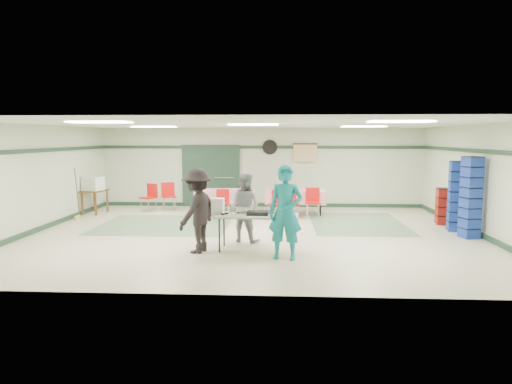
{
  "coord_description": "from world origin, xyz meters",
  "views": [
    {
      "loc": [
        0.65,
        -11.14,
        2.37
      ],
      "look_at": [
        0.08,
        -0.3,
        1.08
      ],
      "focal_mm": 32.0,
      "sensor_mm": 36.0,
      "label": 1
    }
  ],
  "objects_px": {
    "chair_c": "(313,199)",
    "broom": "(77,193)",
    "serving_table": "(257,217)",
    "office_printer": "(93,184)",
    "chair_a": "(291,200)",
    "chair_loose_b": "(150,195)",
    "printer_table": "(95,193)",
    "crate_stack_blue_b": "(457,196)",
    "chair_b": "(276,201)",
    "volunteer_dark": "(197,211)",
    "dining_table_a": "(296,196)",
    "crate_stack_red": "(444,206)",
    "chair_d": "(223,200)",
    "chair_loose_a": "(168,194)",
    "crate_stack_blue_a": "(471,198)",
    "volunteer_grey": "(244,207)",
    "dining_table_b": "(225,196)",
    "volunteer_teal": "(285,212)"
  },
  "relations": [
    {
      "from": "chair_c",
      "to": "broom",
      "type": "height_order",
      "value": "broom"
    },
    {
      "from": "serving_table",
      "to": "office_printer",
      "type": "distance_m",
      "value": 6.87
    },
    {
      "from": "chair_a",
      "to": "chair_loose_b",
      "type": "distance_m",
      "value": 4.57
    },
    {
      "from": "serving_table",
      "to": "printer_table",
      "type": "height_order",
      "value": "serving_table"
    },
    {
      "from": "chair_c",
      "to": "crate_stack_blue_b",
      "type": "relative_size",
      "value": 0.5
    },
    {
      "from": "chair_a",
      "to": "chair_b",
      "type": "bearing_deg",
      "value": 165.88
    },
    {
      "from": "chair_loose_b",
      "to": "printer_table",
      "type": "relative_size",
      "value": 0.97
    },
    {
      "from": "volunteer_dark",
      "to": "office_printer",
      "type": "relative_size",
      "value": 3.27
    },
    {
      "from": "crate_stack_blue_b",
      "to": "office_printer",
      "type": "height_order",
      "value": "crate_stack_blue_b"
    },
    {
      "from": "dining_table_a",
      "to": "chair_a",
      "type": "height_order",
      "value": "chair_a"
    },
    {
      "from": "crate_stack_red",
      "to": "printer_table",
      "type": "height_order",
      "value": "crate_stack_red"
    },
    {
      "from": "serving_table",
      "to": "chair_a",
      "type": "relative_size",
      "value": 2.1
    },
    {
      "from": "chair_c",
      "to": "crate_stack_blue_b",
      "type": "xyz_separation_m",
      "value": [
        3.52,
        -1.75,
        0.35
      ]
    },
    {
      "from": "chair_d",
      "to": "chair_loose_a",
      "type": "bearing_deg",
      "value": 139.64
    },
    {
      "from": "chair_loose_b",
      "to": "crate_stack_blue_b",
      "type": "relative_size",
      "value": 0.5
    },
    {
      "from": "dining_table_a",
      "to": "office_printer",
      "type": "height_order",
      "value": "office_printer"
    },
    {
      "from": "volunteer_dark",
      "to": "crate_stack_blue_a",
      "type": "relative_size",
      "value": 0.9
    },
    {
      "from": "chair_a",
      "to": "crate_stack_red",
      "type": "height_order",
      "value": "crate_stack_red"
    },
    {
      "from": "volunteer_dark",
      "to": "chair_c",
      "type": "xyz_separation_m",
      "value": [
        2.68,
        4.27,
        -0.33
      ]
    },
    {
      "from": "volunteer_dark",
      "to": "chair_a",
      "type": "distance_m",
      "value": 4.73
    },
    {
      "from": "volunteer_grey",
      "to": "chair_loose_a",
      "type": "bearing_deg",
      "value": -34.14
    },
    {
      "from": "volunteer_grey",
      "to": "chair_d",
      "type": "relative_size",
      "value": 1.93
    },
    {
      "from": "dining_table_a",
      "to": "broom",
      "type": "bearing_deg",
      "value": -166.73
    },
    {
      "from": "chair_loose_a",
      "to": "printer_table",
      "type": "bearing_deg",
      "value": 175.13
    },
    {
      "from": "dining_table_a",
      "to": "chair_c",
      "type": "height_order",
      "value": "chair_c"
    },
    {
      "from": "chair_d",
      "to": "chair_c",
      "type": "bearing_deg",
      "value": -11.39
    },
    {
      "from": "office_printer",
      "to": "dining_table_b",
      "type": "bearing_deg",
      "value": 18.52
    },
    {
      "from": "serving_table",
      "to": "chair_c",
      "type": "relative_size",
      "value": 1.99
    },
    {
      "from": "chair_b",
      "to": "office_printer",
      "type": "distance_m",
      "value": 5.73
    },
    {
      "from": "serving_table",
      "to": "crate_stack_blue_b",
      "type": "height_order",
      "value": "crate_stack_blue_b"
    },
    {
      "from": "volunteer_teal",
      "to": "office_printer",
      "type": "distance_m",
      "value": 7.75
    },
    {
      "from": "chair_a",
      "to": "crate_stack_red",
      "type": "bearing_deg",
      "value": -26.55
    },
    {
      "from": "volunteer_teal",
      "to": "crate_stack_blue_a",
      "type": "relative_size",
      "value": 0.95
    },
    {
      "from": "crate_stack_blue_b",
      "to": "office_printer",
      "type": "distance_m",
      "value": 10.5
    },
    {
      "from": "volunteer_teal",
      "to": "chair_c",
      "type": "distance_m",
      "value": 4.81
    },
    {
      "from": "chair_b",
      "to": "dining_table_a",
      "type": "bearing_deg",
      "value": 65.38
    },
    {
      "from": "serving_table",
      "to": "volunteer_grey",
      "type": "relative_size",
      "value": 1.11
    },
    {
      "from": "volunteer_dark",
      "to": "crate_stack_blue_a",
      "type": "xyz_separation_m",
      "value": [
        6.2,
        1.68,
        0.09
      ]
    },
    {
      "from": "chair_b",
      "to": "chair_c",
      "type": "distance_m",
      "value": 1.08
    },
    {
      "from": "volunteer_teal",
      "to": "office_printer",
      "type": "bearing_deg",
      "value": 150.49
    },
    {
      "from": "chair_d",
      "to": "crate_stack_blue_b",
      "type": "relative_size",
      "value": 0.46
    },
    {
      "from": "chair_a",
      "to": "chair_loose_a",
      "type": "relative_size",
      "value": 0.91
    },
    {
      "from": "office_printer",
      "to": "crate_stack_blue_b",
      "type": "bearing_deg",
      "value": 3.56
    },
    {
      "from": "crate_stack_blue_a",
      "to": "printer_table",
      "type": "relative_size",
      "value": 2.08
    },
    {
      "from": "chair_loose_a",
      "to": "dining_table_b",
      "type": "bearing_deg",
      "value": -35.83
    },
    {
      "from": "volunteer_grey",
      "to": "crate_stack_blue_b",
      "type": "distance_m",
      "value": 5.51
    },
    {
      "from": "chair_loose_b",
      "to": "crate_stack_blue_a",
      "type": "bearing_deg",
      "value": 5.3
    },
    {
      "from": "chair_b",
      "to": "printer_table",
      "type": "relative_size",
      "value": 0.87
    },
    {
      "from": "crate_stack_red",
      "to": "office_printer",
      "type": "bearing_deg",
      "value": 173.56
    },
    {
      "from": "volunteer_grey",
      "to": "crate_stack_red",
      "type": "bearing_deg",
      "value": -133.54
    }
  ]
}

